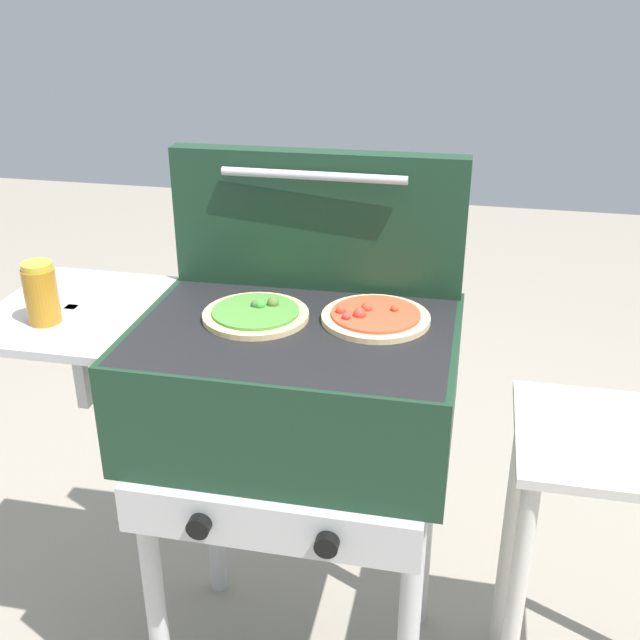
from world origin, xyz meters
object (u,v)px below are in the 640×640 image
Objects in this scene: pizza_veggie at (256,314)px; grill at (289,391)px; pizza_pepperoni at (375,317)px; sauce_jar at (41,293)px; prep_table at (616,524)px.

grill is at bearing -22.49° from pizza_veggie.
grill is at bearing -158.21° from pizza_pepperoni.
sauce_jar is 1.24m from prep_table.
pizza_pepperoni is 1.74× the size of sauce_jar.
pizza_pepperoni is at bearing 8.44° from pizza_veggie.
grill reaches higher than prep_table.
sauce_jar is at bearing -165.65° from pizza_veggie.
grill is at bearing 8.75° from sauce_jar.
pizza_veggie is 0.29× the size of prep_table.
sauce_jar is at bearing -167.79° from pizza_pepperoni.
pizza_pepperoni is 0.24m from pizza_veggie.
sauce_jar is (-0.48, -0.07, 0.21)m from grill.
sauce_jar reaches higher than grill.
grill is 0.17m from pizza_veggie.
grill is 1.31× the size of prep_table.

